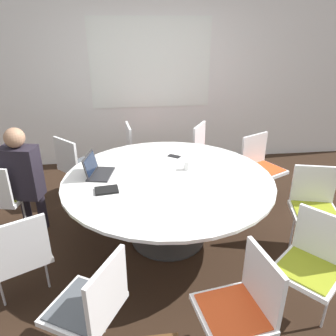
{
  "coord_description": "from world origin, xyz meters",
  "views": [
    {
      "loc": [
        -0.34,
        -2.88,
        2.14
      ],
      "look_at": [
        0.0,
        0.0,
        0.83
      ],
      "focal_mm": 35.0,
      "sensor_mm": 36.0,
      "label": 1
    }
  ],
  "objects_px": {
    "chair_9": "(76,163)",
    "person_0": "(23,174)",
    "chair_1": "(19,252)",
    "chair_7": "(207,150)",
    "chair_2": "(92,303)",
    "coffee_cup": "(187,165)",
    "chair_4": "(313,259)",
    "chair_0": "(0,194)",
    "chair_5": "(315,203)",
    "cell_phone": "(174,156)",
    "chair_6": "(260,163)",
    "spiral_notebook": "(107,190)",
    "chair_3": "(242,303)",
    "laptop": "(96,170)",
    "chair_8": "(138,148)"
  },
  "relations": [
    {
      "from": "chair_2",
      "to": "chair_9",
      "type": "height_order",
      "value": "same"
    },
    {
      "from": "chair_6",
      "to": "chair_8",
      "type": "xyz_separation_m",
      "value": [
        -1.5,
        0.71,
        0.0
      ]
    },
    {
      "from": "chair_4",
      "to": "chair_9",
      "type": "distance_m",
      "value": 2.89
    },
    {
      "from": "chair_1",
      "to": "chair_6",
      "type": "height_order",
      "value": "same"
    },
    {
      "from": "chair_4",
      "to": "spiral_notebook",
      "type": "height_order",
      "value": "chair_4"
    },
    {
      "from": "chair_2",
      "to": "coffee_cup",
      "type": "bearing_deg",
      "value": -1.61
    },
    {
      "from": "laptop",
      "to": "spiral_notebook",
      "type": "distance_m",
      "value": 0.38
    },
    {
      "from": "chair_1",
      "to": "chair_7",
      "type": "distance_m",
      "value": 2.79
    },
    {
      "from": "chair_9",
      "to": "coffee_cup",
      "type": "bearing_deg",
      "value": 12.83
    },
    {
      "from": "chair_6",
      "to": "chair_7",
      "type": "distance_m",
      "value": 0.78
    },
    {
      "from": "chair_5",
      "to": "cell_phone",
      "type": "relative_size",
      "value": 5.47
    },
    {
      "from": "chair_1",
      "to": "person_0",
      "type": "distance_m",
      "value": 1.08
    },
    {
      "from": "chair_6",
      "to": "chair_0",
      "type": "bearing_deg",
      "value": -18.62
    },
    {
      "from": "chair_4",
      "to": "cell_phone",
      "type": "relative_size",
      "value": 5.47
    },
    {
      "from": "chair_3",
      "to": "laptop",
      "type": "height_order",
      "value": "laptop"
    },
    {
      "from": "chair_1",
      "to": "person_0",
      "type": "bearing_deg",
      "value": 74.62
    },
    {
      "from": "spiral_notebook",
      "to": "cell_phone",
      "type": "bearing_deg",
      "value": 45.94
    },
    {
      "from": "person_0",
      "to": "cell_phone",
      "type": "height_order",
      "value": "person_0"
    },
    {
      "from": "chair_2",
      "to": "spiral_notebook",
      "type": "relative_size",
      "value": 3.7
    },
    {
      "from": "chair_2",
      "to": "chair_4",
      "type": "bearing_deg",
      "value": -53.04
    },
    {
      "from": "chair_0",
      "to": "chair_9",
      "type": "bearing_deg",
      "value": 58.13
    },
    {
      "from": "chair_4",
      "to": "chair_7",
      "type": "distance_m",
      "value": 2.35
    },
    {
      "from": "chair_7",
      "to": "person_0",
      "type": "relative_size",
      "value": 0.71
    },
    {
      "from": "chair_9",
      "to": "chair_4",
      "type": "bearing_deg",
      "value": 0.57
    },
    {
      "from": "chair_5",
      "to": "spiral_notebook",
      "type": "xyz_separation_m",
      "value": [
        -2.0,
        0.08,
        0.24
      ]
    },
    {
      "from": "chair_3",
      "to": "person_0",
      "type": "distance_m",
      "value": 2.48
    },
    {
      "from": "chair_3",
      "to": "chair_7",
      "type": "height_order",
      "value": "same"
    },
    {
      "from": "chair_6",
      "to": "spiral_notebook",
      "type": "relative_size",
      "value": 3.7
    },
    {
      "from": "person_0",
      "to": "cell_phone",
      "type": "xyz_separation_m",
      "value": [
        1.6,
        0.22,
        0.03
      ]
    },
    {
      "from": "chair_2",
      "to": "spiral_notebook",
      "type": "distance_m",
      "value": 1.1
    },
    {
      "from": "spiral_notebook",
      "to": "coffee_cup",
      "type": "distance_m",
      "value": 0.89
    },
    {
      "from": "chair_9",
      "to": "person_0",
      "type": "xyz_separation_m",
      "value": [
        -0.43,
        -0.69,
        0.2
      ]
    },
    {
      "from": "chair_0",
      "to": "chair_2",
      "type": "distance_m",
      "value": 1.91
    },
    {
      "from": "chair_8",
      "to": "cell_phone",
      "type": "xyz_separation_m",
      "value": [
        0.38,
        -0.9,
        0.23
      ]
    },
    {
      "from": "chair_7",
      "to": "spiral_notebook",
      "type": "height_order",
      "value": "chair_7"
    },
    {
      "from": "laptop",
      "to": "coffee_cup",
      "type": "height_order",
      "value": "laptop"
    },
    {
      "from": "chair_1",
      "to": "chair_7",
      "type": "xyz_separation_m",
      "value": [
        1.95,
        1.99,
        0.0
      ]
    },
    {
      "from": "laptop",
      "to": "chair_7",
      "type": "bearing_deg",
      "value": -40.0
    },
    {
      "from": "chair_4",
      "to": "person_0",
      "type": "distance_m",
      "value": 2.81
    },
    {
      "from": "chair_0",
      "to": "chair_2",
      "type": "relative_size",
      "value": 1.0
    },
    {
      "from": "chair_0",
      "to": "coffee_cup",
      "type": "xyz_separation_m",
      "value": [
        1.94,
        -0.12,
        0.27
      ]
    },
    {
      "from": "chair_9",
      "to": "cell_phone",
      "type": "xyz_separation_m",
      "value": [
        1.18,
        -0.47,
        0.23
      ]
    },
    {
      "from": "chair_9",
      "to": "spiral_notebook",
      "type": "relative_size",
      "value": 3.7
    },
    {
      "from": "laptop",
      "to": "cell_phone",
      "type": "xyz_separation_m",
      "value": [
        0.84,
        0.38,
        -0.05
      ]
    },
    {
      "from": "chair_4",
      "to": "person_0",
      "type": "height_order",
      "value": "person_0"
    },
    {
      "from": "chair_1",
      "to": "chair_7",
      "type": "height_order",
      "value": "same"
    },
    {
      "from": "chair_0",
      "to": "chair_1",
      "type": "relative_size",
      "value": 1.0
    },
    {
      "from": "person_0",
      "to": "laptop",
      "type": "distance_m",
      "value": 0.79
    },
    {
      "from": "spiral_notebook",
      "to": "chair_2",
      "type": "bearing_deg",
      "value": -92.98
    },
    {
      "from": "chair_1",
      "to": "laptop",
      "type": "height_order",
      "value": "laptop"
    }
  ]
}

